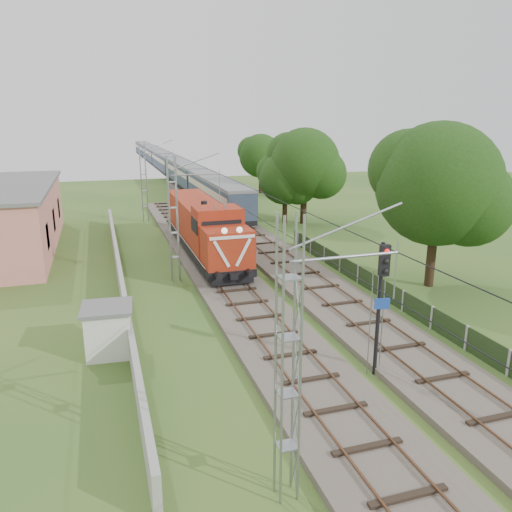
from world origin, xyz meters
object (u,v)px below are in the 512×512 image
object	(u,v)px
locomotive	(203,226)
signal_post	(382,286)
relay_hut	(108,330)
coach_rake	(165,161)

from	to	relation	value
locomotive	signal_post	distance (m)	20.60
locomotive	relay_hut	size ratio (longest dim) A/B	7.51
coach_rake	relay_hut	bearing A→B (deg)	-99.45
locomotive	coach_rake	world-z (taller)	locomotive
coach_rake	signal_post	xyz separation A→B (m)	(-2.07, -79.84, 1.46)
locomotive	signal_post	size ratio (longest dim) A/B	3.14
coach_rake	relay_hut	xyz separation A→B (m)	(-12.40, -74.52, -1.25)
coach_rake	signal_post	distance (m)	79.88
coach_rake	signal_post	bearing A→B (deg)	-91.49
relay_hut	signal_post	bearing A→B (deg)	-27.24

